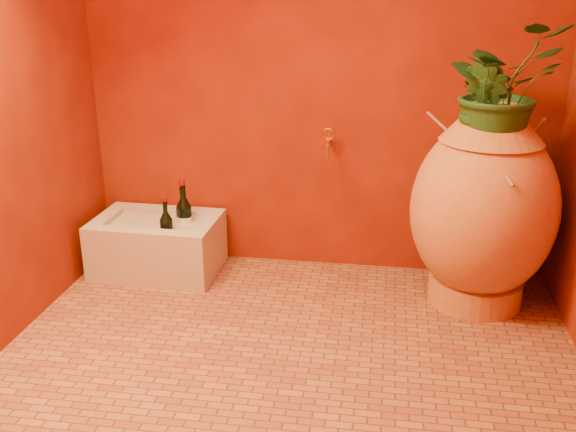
% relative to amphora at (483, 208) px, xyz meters
% --- Properties ---
extents(floor, '(2.50, 2.50, 0.00)m').
position_rel_amphora_xyz_m(floor, '(-0.85, -0.65, -0.50)').
color(floor, brown).
rests_on(floor, ground).
extents(wall_back, '(2.50, 0.02, 2.50)m').
position_rel_amphora_xyz_m(wall_back, '(-0.85, 0.35, 0.75)').
color(wall_back, '#5D1505').
rests_on(wall_back, ground).
extents(amphora, '(0.93, 0.93, 1.00)m').
position_rel_amphora_xyz_m(amphora, '(0.00, 0.00, 0.00)').
color(amphora, '#BC8335').
rests_on(amphora, floor).
extents(stone_basin, '(0.68, 0.47, 0.31)m').
position_rel_amphora_xyz_m(stone_basin, '(-1.70, 0.10, -0.35)').
color(stone_basin, beige).
rests_on(stone_basin, floor).
extents(wine_bottle_a, '(0.08, 0.08, 0.34)m').
position_rel_amphora_xyz_m(wine_bottle_a, '(-1.56, 0.16, -0.20)').
color(wine_bottle_a, black).
rests_on(wine_bottle_a, stone_basin).
extents(wine_bottle_b, '(0.07, 0.07, 0.29)m').
position_rel_amphora_xyz_m(wine_bottle_b, '(-1.61, 0.02, -0.22)').
color(wine_bottle_b, black).
rests_on(wine_bottle_b, stone_basin).
extents(wine_bottle_c, '(0.09, 0.09, 0.35)m').
position_rel_amphora_xyz_m(wine_bottle_c, '(-1.55, 0.15, -0.20)').
color(wine_bottle_c, black).
rests_on(wine_bottle_c, stone_basin).
extents(wall_tap, '(0.07, 0.14, 0.15)m').
position_rel_amphora_xyz_m(wall_tap, '(-0.78, 0.27, 0.23)').
color(wall_tap, '#B58229').
rests_on(wall_tap, wall_back).
extents(plant_main, '(0.68, 0.65, 0.58)m').
position_rel_amphora_xyz_m(plant_main, '(0.02, -0.01, 0.58)').
color(plant_main, '#19481B').
rests_on(plant_main, amphora).
extents(plant_side, '(0.29, 0.30, 0.43)m').
position_rel_amphora_xyz_m(plant_side, '(-0.05, -0.06, 0.49)').
color(plant_side, '#19481B').
rests_on(plant_side, amphora).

